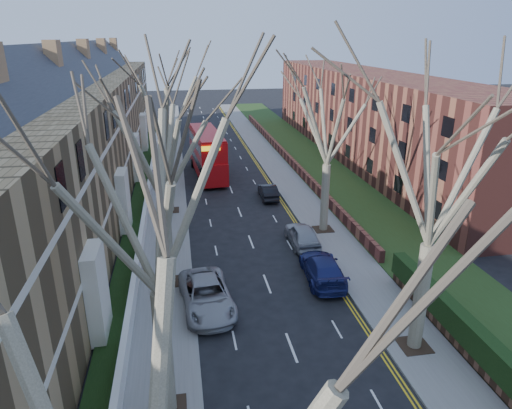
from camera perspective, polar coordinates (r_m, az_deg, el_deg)
name	(u,v)px	position (r m, az deg, el deg)	size (l,w,h in m)	color
pavement_left	(168,174)	(49.35, -10.92, 3.71)	(3.00, 102.00, 0.12)	slate
pavement_right	(279,169)	(50.48, 2.84, 4.43)	(3.00, 102.00, 0.12)	slate
terrace_left	(70,143)	(41.21, -22.28, 7.15)	(9.70, 78.00, 13.60)	olive
flats_right	(366,116)	(56.64, 13.63, 10.75)	(13.97, 54.00, 10.00)	brown
front_wall_left	(148,195)	(41.63, -13.33, 1.21)	(0.30, 78.00, 1.00)	white
grass_verge_right	(318,167)	(51.59, 7.75, 4.73)	(6.00, 102.00, 0.06)	#263D16
tree_left_mid	(149,179)	(15.02, -13.20, 3.10)	(10.50, 10.50, 14.71)	#676049
tree_left_far	(159,130)	(24.81, -12.08, 9.14)	(10.15, 10.15, 14.22)	#676049
tree_left_dist	(163,96)	(36.62, -11.59, 13.18)	(10.50, 10.50, 14.71)	#676049
tree_right_mid	(442,150)	(19.86, 22.24, 6.28)	(10.50, 10.50, 14.71)	#676049
tree_right_far	(330,108)	(32.42, 9.23, 11.87)	(10.15, 10.15, 14.22)	#676049
double_decker_bus	(207,155)	(48.02, -6.09, 6.22)	(3.35, 11.08, 4.57)	#B00C0F
car_left_far	(207,295)	(25.11, -6.18, -11.23)	(2.58, 5.59, 1.55)	#98989D
car_right_near	(323,268)	(27.94, 8.32, -7.89)	(2.12, 5.22, 1.52)	navy
car_right_mid	(302,235)	(32.19, 5.82, -3.79)	(1.82, 4.52, 1.54)	#97999F
car_right_far	(268,192)	(41.22, 1.53, 1.63)	(1.39, 3.99, 1.31)	black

